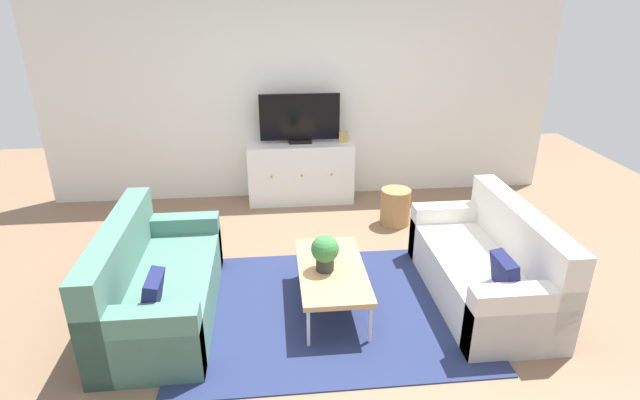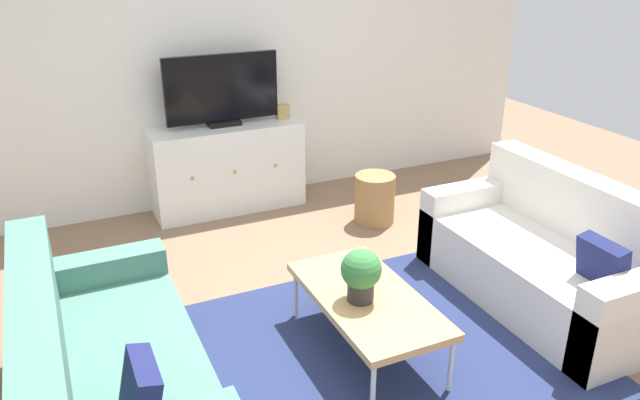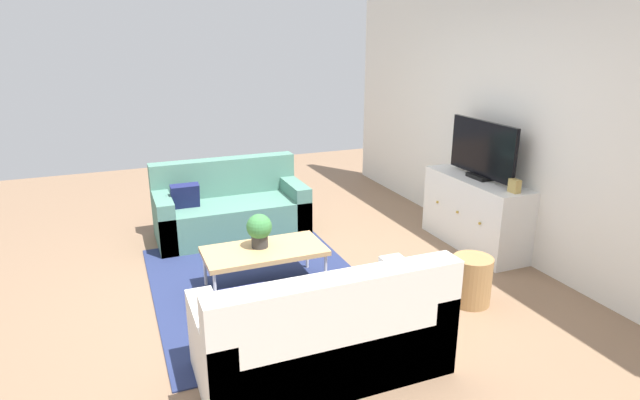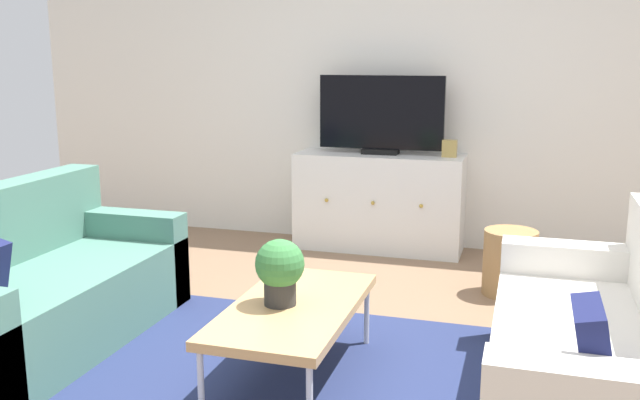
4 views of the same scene
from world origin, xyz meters
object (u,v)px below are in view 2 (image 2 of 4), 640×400
Objects in this scene: couch_left_side at (100,380)px; potted_plant at (361,273)px; coffee_table at (367,300)px; flat_screen_tv at (222,90)px; wicker_basket at (375,199)px; tv_console at (227,167)px; couch_right_side at (550,261)px; mantel_clock at (283,112)px.

couch_left_side is 5.37× the size of potted_plant.
coffee_table is 1.10× the size of flat_screen_tv.
potted_plant is 1.91m from wicker_basket.
potted_plant is at bearing -88.98° from tv_console.
couch_left_side and couch_right_side have the same top height.
flat_screen_tv reaches higher than potted_plant.
tv_console is at bearing -180.00° from mantel_clock.
flat_screen_tv is at bearing 91.01° from potted_plant.
couch_left_side is 12.85× the size of mantel_clock.
mantel_clock is (0.49, 2.41, 0.27)m from potted_plant.
couch_left_side is 2.87m from wicker_basket.
potted_plant is 2.39× the size of mantel_clock.
mantel_clock is 1.14m from wicker_basket.
mantel_clock is at bearing -2.13° from flat_screen_tv.
potted_plant is 2.41m from tv_console.
couch_left_side reaches higher than tv_console.
couch_left_side is 1.48m from coffee_table.
mantel_clock is (0.54, 0.00, 0.45)m from tv_console.
couch_right_side is 2.62m from mantel_clock.
couch_left_side is 3.10m from mantel_clock.
potted_plant is at bearing -122.06° from wicker_basket.
couch_left_side is 1.54× the size of coffee_table.
tv_console is at bearing 122.19° from couch_right_side.
tv_console is at bearing 92.43° from coffee_table.
tv_console reaches higher than coffee_table.
flat_screen_tv is 0.59m from mantel_clock.
flat_screen_tv is (1.37, 2.39, 0.79)m from couch_left_side.
coffee_table is 1.83m from wicker_basket.
tv_console is at bearing 91.02° from potted_plant.
tv_console is (1.37, 2.37, 0.10)m from couch_left_side.
mantel_clock reaches higher than potted_plant.
flat_screen_tv reaches higher than tv_console.
wicker_basket is (0.50, -0.82, -0.62)m from mantel_clock.
couch_right_side reaches higher than tv_console.
couch_left_side is 1.70× the size of flat_screen_tv.
tv_console reaches higher than potted_plant.
flat_screen_tv is 7.54× the size of mantel_clock.
flat_screen_tv is at bearing 90.00° from tv_console.
wicker_basket is at bearing 59.12° from coffee_table.
tv_console is 10.12× the size of mantel_clock.
couch_right_side is 1.62m from wicker_basket.
coffee_table is (-1.39, -0.01, 0.07)m from couch_right_side.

